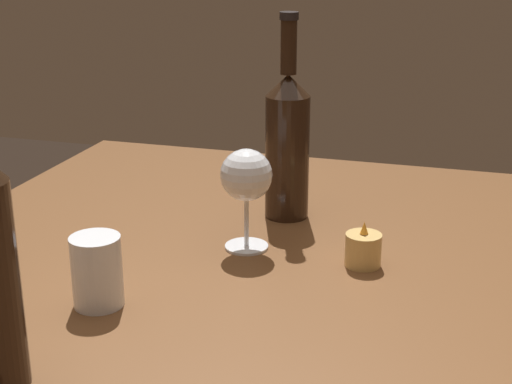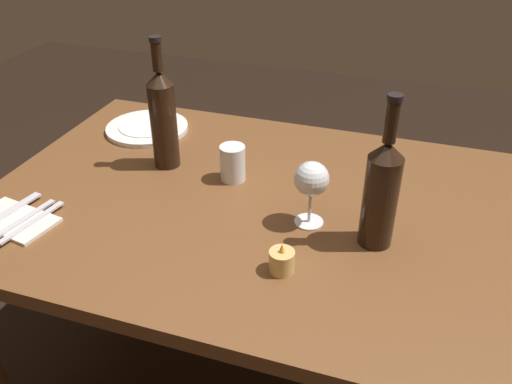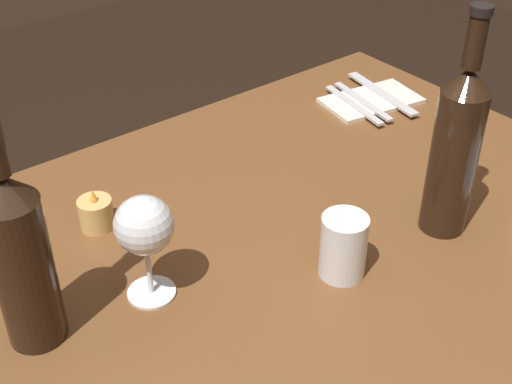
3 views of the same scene
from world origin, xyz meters
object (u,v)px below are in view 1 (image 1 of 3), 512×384
water_tumbler (97,275)px  votive_candle (363,251)px  wine_glass_left (246,178)px  wine_bottle (287,142)px

water_tumbler → votive_candle: 0.38m
wine_glass_left → votive_candle: (0.01, 0.18, -0.09)m
water_tumbler → votive_candle: bearing=125.4°
wine_bottle → water_tumbler: (0.38, -0.15, -0.09)m
water_tumbler → votive_candle: (-0.22, 0.31, -0.02)m
wine_glass_left → water_tumbler: bearing=-28.8°
wine_glass_left → wine_bottle: 0.15m
wine_glass_left → votive_candle: wine_glass_left is taller
wine_glass_left → wine_bottle: (-0.15, 0.02, 0.02)m
votive_candle → water_tumbler: bearing=-54.6°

